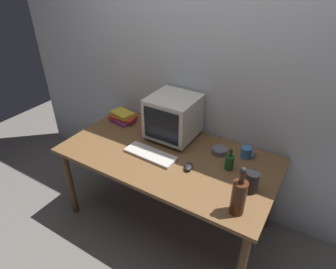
% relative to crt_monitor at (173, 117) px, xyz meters
% --- Properties ---
extents(ground_plane, '(6.00, 6.00, 0.00)m').
position_rel_crt_monitor_xyz_m(ground_plane, '(0.10, -0.24, -0.91)').
color(ground_plane, slate).
extents(back_wall, '(4.00, 0.08, 2.50)m').
position_rel_crt_monitor_xyz_m(back_wall, '(0.10, 0.26, 0.34)').
color(back_wall, silver).
rests_on(back_wall, ground).
extents(desk, '(1.69, 0.88, 0.72)m').
position_rel_crt_monitor_xyz_m(desk, '(0.10, -0.24, -0.27)').
color(desk, brown).
rests_on(desk, ground).
extents(crt_monitor, '(0.38, 0.39, 0.37)m').
position_rel_crt_monitor_xyz_m(crt_monitor, '(0.00, 0.00, 0.00)').
color(crt_monitor, beige).
rests_on(crt_monitor, desk).
extents(keyboard, '(0.43, 0.17, 0.02)m').
position_rel_crt_monitor_xyz_m(keyboard, '(-0.01, -0.33, -0.18)').
color(keyboard, beige).
rests_on(keyboard, desk).
extents(computer_mouse, '(0.08, 0.11, 0.04)m').
position_rel_crt_monitor_xyz_m(computer_mouse, '(0.32, -0.32, -0.17)').
color(computer_mouse, black).
rests_on(computer_mouse, desk).
extents(bottle_tall, '(0.09, 0.09, 0.34)m').
position_rel_crt_monitor_xyz_m(bottle_tall, '(0.76, -0.54, -0.07)').
color(bottle_tall, '#472314').
rests_on(bottle_tall, desk).
extents(bottle_short, '(0.07, 0.07, 0.17)m').
position_rel_crt_monitor_xyz_m(bottle_short, '(0.57, -0.16, -0.13)').
color(bottle_short, '#1E4C23').
rests_on(bottle_short, desk).
extents(book_stack, '(0.25, 0.20, 0.10)m').
position_rel_crt_monitor_xyz_m(book_stack, '(-0.54, -0.01, -0.15)').
color(book_stack, '#843893').
rests_on(book_stack, desk).
extents(mug, '(0.12, 0.08, 0.09)m').
position_rel_crt_monitor_xyz_m(mug, '(0.63, 0.03, -0.15)').
color(mug, '#3370B2').
rests_on(mug, desk).
extents(cd_spindle, '(0.12, 0.12, 0.04)m').
position_rel_crt_monitor_xyz_m(cd_spindle, '(0.44, -0.02, -0.17)').
color(cd_spindle, '#595B66').
rests_on(cd_spindle, desk).
extents(metal_canister, '(0.09, 0.09, 0.15)m').
position_rel_crt_monitor_xyz_m(metal_canister, '(0.78, -0.31, -0.12)').
color(metal_canister, black).
rests_on(metal_canister, desk).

